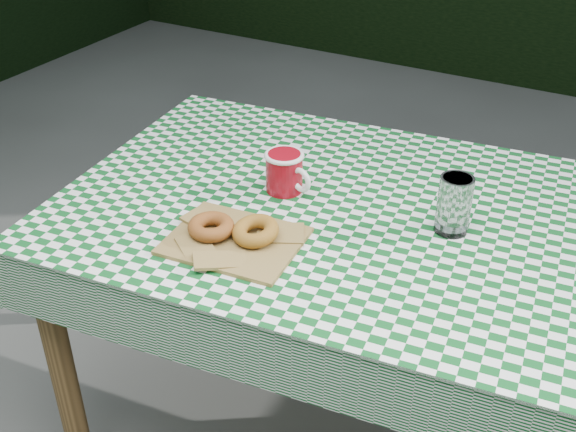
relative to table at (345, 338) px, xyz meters
The scene contains 8 objects.
ground 0.39m from the table, 161.65° to the left, with size 60.00×60.00×0.00m, color #4D4D48.
table is the anchor object (origin of this frame).
tablecloth 0.38m from the table, ahead, with size 1.30×0.87×0.01m, color #0C4E1C.
paper_bag 0.48m from the table, 123.45° to the right, with size 0.27×0.21×0.01m, color olive.
bagel_front 0.52m from the table, 129.80° to the right, with size 0.10×0.10×0.03m, color brown.
bagel_back 0.48m from the table, 118.65° to the right, with size 0.10×0.10×0.03m, color #96611F.
coffee_mug 0.46m from the table, behind, with size 0.17×0.17×0.09m, color maroon, non-canonical shape.
drinking_glass 0.49m from the table, ahead, with size 0.07×0.07×0.13m, color silver.
Camera 1 is at (0.61, -1.27, 1.58)m, focal length 44.01 mm.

